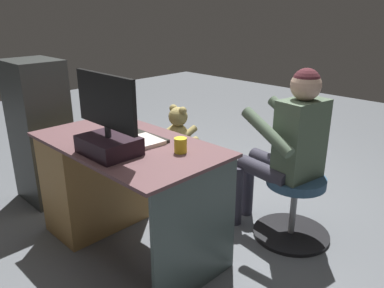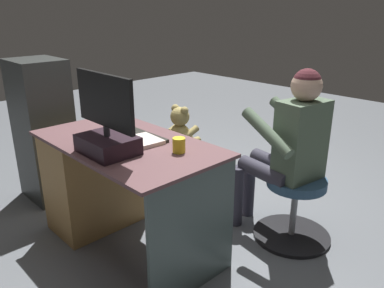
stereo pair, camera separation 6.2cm
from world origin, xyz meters
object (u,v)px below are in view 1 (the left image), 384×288
object	(u,v)px
monitor	(108,131)
cup	(181,145)
tv_remote	(116,136)
keyboard	(139,136)
visitor_chair	(294,204)
computer_mouse	(114,126)
teddy_bear	(179,128)
desk	(102,179)
person	(287,141)
office_chair_teddy	(179,168)

from	to	relation	value
monitor	cup	xyz separation A→B (m)	(-0.27, -0.29, -0.09)
monitor	tv_remote	world-z (taller)	monitor
keyboard	visitor_chair	bearing A→B (deg)	-133.14
computer_mouse	cup	xyz separation A→B (m)	(-0.65, -0.00, 0.02)
monitor	visitor_chair	size ratio (longest dim) A/B	0.97
monitor	tv_remote	distance (m)	0.30
teddy_bear	tv_remote	bearing A→B (deg)	103.64
desk	computer_mouse	bearing A→B (deg)	-108.19
monitor	keyboard	xyz separation A→B (m)	(0.10, -0.29, -0.12)
visitor_chair	person	distance (m)	0.45
person	teddy_bear	bearing A→B (deg)	8.25
cup	monitor	bearing A→B (deg)	46.81
keyboard	computer_mouse	bearing A→B (deg)	0.07
desk	computer_mouse	distance (m)	0.39
cup	person	size ratio (longest dim) A/B	0.07
keyboard	cup	bearing A→B (deg)	-179.66
cup	person	xyz separation A→B (m)	(-0.24, -0.74, -0.10)
desk	monitor	size ratio (longest dim) A/B	2.42
person	monitor	bearing A→B (deg)	63.37
keyboard	person	distance (m)	0.97
monitor	teddy_bear	xyz separation A→B (m)	(0.38, -0.90, -0.27)
keyboard	teddy_bear	size ratio (longest dim) A/B	1.23
teddy_bear	person	world-z (taller)	person
visitor_chair	tv_remote	bearing A→B (deg)	46.59
person	office_chair_teddy	bearing A→B (deg)	8.97
office_chair_teddy	teddy_bear	bearing A→B (deg)	-90.00
desk	teddy_bear	distance (m)	0.75
person	desk	bearing A→B (deg)	42.46
desk	office_chair_teddy	size ratio (longest dim) A/B	2.63
computer_mouse	cup	distance (m)	0.65
computer_mouse	tv_remote	world-z (taller)	computer_mouse
computer_mouse	person	bearing A→B (deg)	-140.33
desk	person	xyz separation A→B (m)	(-0.93, -0.85, 0.30)
cup	office_chair_teddy	distance (m)	1.03
keyboard	visitor_chair	xyz separation A→B (m)	(-0.71, -0.75, -0.51)
desk	visitor_chair	distance (m)	1.34
desk	teddy_bear	world-z (taller)	teddy_bear
keyboard	office_chair_teddy	world-z (taller)	keyboard
office_chair_teddy	teddy_bear	distance (m)	0.34
desk	keyboard	distance (m)	0.49
computer_mouse	teddy_bear	world-z (taller)	teddy_bear
office_chair_teddy	teddy_bear	world-z (taller)	teddy_bear
desk	keyboard	bearing A→B (deg)	-160.62
tv_remote	monitor	bearing A→B (deg)	142.26
computer_mouse	teddy_bear	size ratio (longest dim) A/B	0.28
monitor	office_chair_teddy	distance (m)	1.14
computer_mouse	tv_remote	distance (m)	0.20
desk	person	distance (m)	1.29
monitor	computer_mouse	world-z (taller)	monitor
office_chair_teddy	person	xyz separation A→B (m)	(-0.89, -0.14, 0.42)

